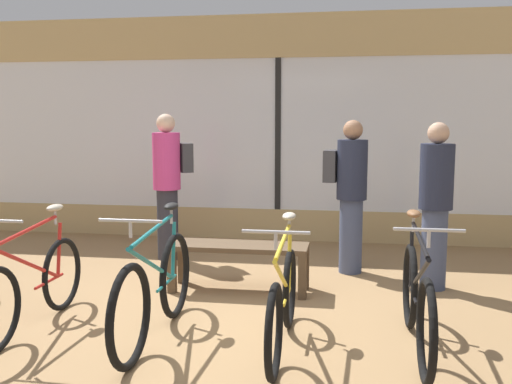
# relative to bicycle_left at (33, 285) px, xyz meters

# --- Properties ---
(ground_plane) EXTENTS (24.00, 24.00, 0.00)m
(ground_plane) POSITION_rel_bicycle_left_xyz_m (1.58, 0.43, -0.37)
(ground_plane) COLOR #99754C
(shop_back_wall) EXTENTS (12.00, 0.08, 3.20)m
(shop_back_wall) POSITION_rel_bicycle_left_xyz_m (1.58, 3.86, 1.26)
(shop_back_wall) COLOR tan
(shop_back_wall) RESTS_ON ground_plane
(bicycle_left) EXTENTS (0.46, 1.69, 1.02)m
(bicycle_left) POSITION_rel_bicycle_left_xyz_m (0.00, 0.00, 0.00)
(bicycle_left) COLOR black
(bicycle_left) RESTS_ON ground_plane
(bicycle_center_left) EXTENTS (0.46, 1.82, 1.06)m
(bicycle_center_left) POSITION_rel_bicycle_left_xyz_m (1.09, -0.05, 0.03)
(bicycle_center_left) COLOR black
(bicycle_center_left) RESTS_ON ground_plane
(bicycle_center_right) EXTENTS (0.46, 1.67, 1.01)m
(bicycle_center_right) POSITION_rel_bicycle_left_xyz_m (2.11, -0.09, -0.00)
(bicycle_center_right) COLOR black
(bicycle_center_right) RESTS_ON ground_plane
(bicycle_right) EXTENTS (0.46, 1.75, 1.04)m
(bicycle_right) POSITION_rel_bicycle_left_xyz_m (3.11, 0.05, 0.01)
(bicycle_right) COLOR black
(bicycle_right) RESTS_ON ground_plane
(display_bench) EXTENTS (1.40, 0.44, 0.49)m
(display_bench) POSITION_rel_bicycle_left_xyz_m (1.50, 1.33, 0.02)
(display_bench) COLOR brown
(display_bench) RESTS_ON ground_plane
(customer_near_rack) EXTENTS (0.44, 0.44, 1.72)m
(customer_near_rack) POSITION_rel_bicycle_left_xyz_m (3.46, 1.72, 0.53)
(customer_near_rack) COLOR #424C6B
(customer_near_rack) RESTS_ON ground_plane
(customer_by_window) EXTENTS (0.56, 0.51, 1.81)m
(customer_by_window) POSITION_rel_bicycle_left_xyz_m (0.38, 2.50, 0.61)
(customer_by_window) COLOR #2D2D38
(customer_by_window) RESTS_ON ground_plane
(customer_mid_floor) EXTENTS (0.53, 0.40, 1.74)m
(customer_mid_floor) POSITION_rel_bicycle_left_xyz_m (2.60, 2.22, 0.56)
(customer_mid_floor) COLOR #424C6B
(customer_mid_floor) RESTS_ON ground_plane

